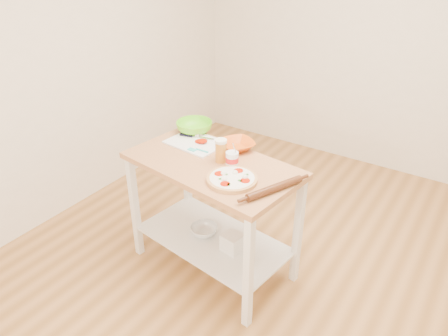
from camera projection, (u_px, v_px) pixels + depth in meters
room_shell at (277, 111)px, 2.55m from camera, size 4.04×4.54×2.74m
prep_island at (213, 194)px, 3.06m from camera, size 1.26×0.80×0.90m
pizza at (232, 179)px, 2.72m from camera, size 0.32×0.32×0.05m
cutting_board at (196, 142)px, 3.19m from camera, size 0.43×0.34×0.04m
spatula at (197, 150)px, 3.06m from camera, size 0.15×0.05×0.01m
knife at (192, 136)px, 3.26m from camera, size 0.27×0.09×0.01m
orange_bowl at (237, 145)px, 3.10m from camera, size 0.33×0.33×0.06m
green_bowl at (194, 127)px, 3.34m from camera, size 0.29×0.29×0.09m
beer_pint at (221, 150)px, 2.91m from camera, size 0.08×0.08×0.16m
yogurt_tub at (232, 159)px, 2.87m from camera, size 0.09×0.09×0.18m
rolling_pin at (275, 188)px, 2.60m from camera, size 0.20×0.39×0.05m
shelf_glass_bowl at (204, 230)px, 3.28m from camera, size 0.21×0.21×0.06m
shelf_bin at (233, 242)px, 3.10m from camera, size 0.15×0.15×0.13m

